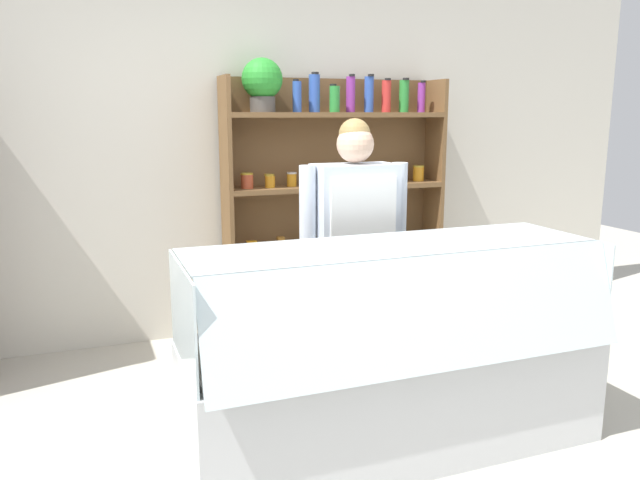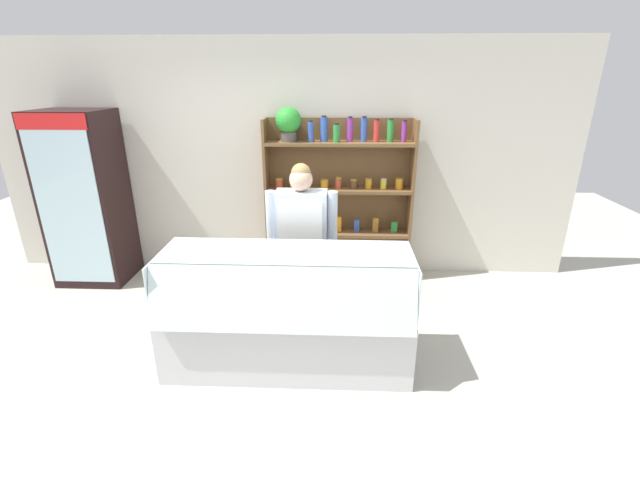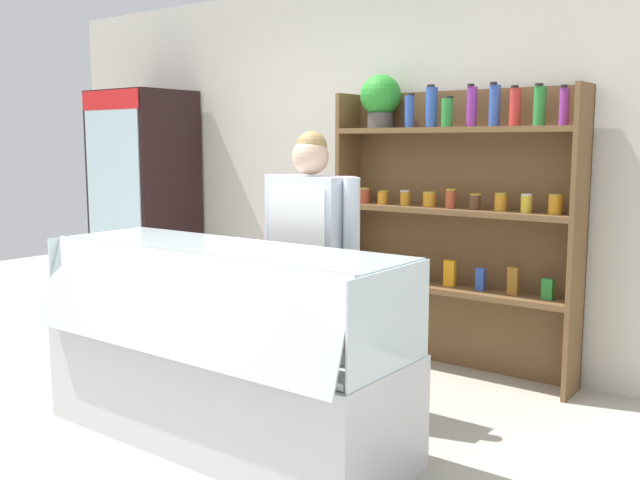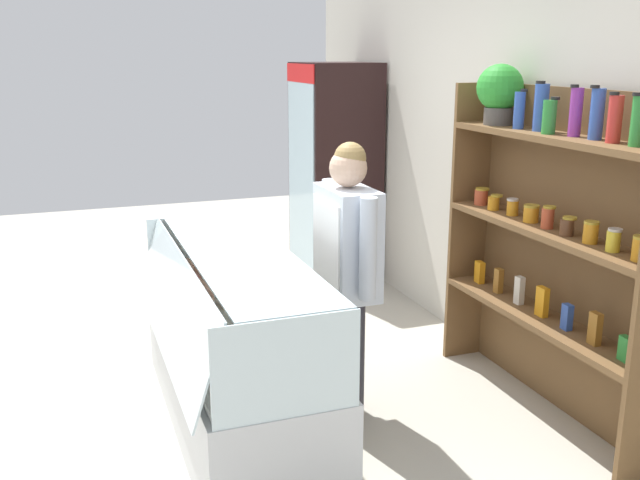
{
  "view_description": "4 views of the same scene",
  "coord_description": "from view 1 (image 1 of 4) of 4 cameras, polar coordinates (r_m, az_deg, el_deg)",
  "views": [
    {
      "loc": [
        -1.09,
        -2.4,
        1.61
      ],
      "look_at": [
        0.13,
        0.8,
        0.91
      ],
      "focal_mm": 35.0,
      "sensor_mm": 36.0,
      "label": 1
    },
    {
      "loc": [
        0.64,
        -2.92,
        2.3
      ],
      "look_at": [
        0.5,
        0.52,
        0.97
      ],
      "focal_mm": 24.0,
      "sensor_mm": 36.0,
      "label": 2
    },
    {
      "loc": [
        2.75,
        -2.39,
        1.52
      ],
      "look_at": [
        0.47,
        0.65,
        1.0
      ],
      "focal_mm": 40.0,
      "sensor_mm": 36.0,
      "label": 3
    },
    {
      "loc": [
        3.83,
        -0.69,
        2.05
      ],
      "look_at": [
        0.28,
        0.61,
        1.05
      ],
      "focal_mm": 40.0,
      "sensor_mm": 36.0,
      "label": 4
    }
  ],
  "objects": [
    {
      "name": "deli_display_case",
      "position": [
        3.12,
        6.59,
        -13.06
      ],
      "size": [
        2.0,
        0.75,
        1.01
      ],
      "color": "silver",
      "rests_on": "ground"
    },
    {
      "name": "back_wall",
      "position": [
        4.6,
        -7.21,
        8.2
      ],
      "size": [
        6.8,
        0.1,
        2.7
      ],
      "primitive_type": "cube",
      "color": "beige",
      "rests_on": "ground"
    },
    {
      "name": "ground_plane",
      "position": [
        3.09,
        3.25,
        -19.94
      ],
      "size": [
        12.0,
        12.0,
        0.0
      ],
      "primitive_type": "plane",
      "color": "#B7B2A3"
    },
    {
      "name": "shop_clerk",
      "position": [
        3.52,
        3.18,
        0.43
      ],
      "size": [
        0.65,
        0.25,
        1.58
      ],
      "color": "#2D2D38",
      "rests_on": "ground"
    },
    {
      "name": "shelving_unit",
      "position": [
        4.62,
        0.56,
        5.58
      ],
      "size": [
        1.67,
        0.29,
        1.98
      ],
      "color": "brown",
      "rests_on": "ground"
    }
  ]
}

